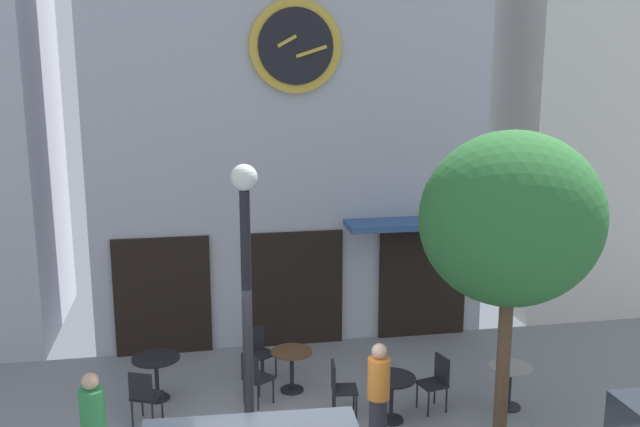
% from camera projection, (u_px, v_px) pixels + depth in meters
% --- Properties ---
extents(clock_building, '(7.76, 4.06, 11.01)m').
position_uv_depth(clock_building, '(285.00, 54.00, 14.33)').
color(clock_building, '#B2B2BC').
rests_on(clock_building, ground_plane).
extents(neighbor_building_right, '(6.36, 4.43, 11.89)m').
position_uv_depth(neighbor_building_right, '(625.00, 44.00, 16.57)').
color(neighbor_building_right, silver).
rests_on(neighbor_building_right, ground_plane).
extents(street_lamp, '(0.36, 0.36, 4.22)m').
position_uv_depth(street_lamp, '(247.00, 314.00, 9.68)').
color(street_lamp, black).
rests_on(street_lamp, ground_plane).
extents(street_tree, '(2.57, 2.31, 4.63)m').
position_uv_depth(street_tree, '(511.00, 220.00, 9.73)').
color(street_tree, brown).
rests_on(street_tree, ground_plane).
extents(cafe_table_center_right, '(0.79, 0.79, 0.74)m').
position_uv_depth(cafe_table_center_right, '(156.00, 368.00, 11.73)').
color(cafe_table_center_right, black).
rests_on(cafe_table_center_right, ground_plane).
extents(cafe_table_center, '(0.71, 0.71, 0.73)m').
position_uv_depth(cafe_table_center, '(292.00, 362.00, 12.04)').
color(cafe_table_center, black).
rests_on(cafe_table_center, ground_plane).
extents(cafe_table_rightmost, '(0.75, 0.75, 0.73)m').
position_uv_depth(cafe_table_rightmost, '(392.00, 389.00, 11.02)').
color(cafe_table_rightmost, black).
rests_on(cafe_table_rightmost, ground_plane).
extents(cafe_table_leftmost, '(0.70, 0.70, 0.72)m').
position_uv_depth(cafe_table_leftmost, '(510.00, 379.00, 11.45)').
color(cafe_table_leftmost, black).
rests_on(cafe_table_leftmost, ground_plane).
extents(cafe_chair_facing_wall, '(0.56, 0.56, 0.90)m').
position_uv_depth(cafe_chair_facing_wall, '(259.00, 348.00, 12.60)').
color(cafe_chair_facing_wall, black).
rests_on(cafe_chair_facing_wall, ground_plane).
extents(cafe_chair_left_end, '(0.44, 0.44, 0.90)m').
position_uv_depth(cafe_chair_left_end, '(339.00, 385.00, 11.17)').
color(cafe_chair_left_end, black).
rests_on(cafe_chair_left_end, ground_plane).
extents(cafe_chair_facing_street, '(0.56, 0.56, 0.90)m').
position_uv_depth(cafe_chair_facing_street, '(255.00, 375.00, 11.52)').
color(cafe_chair_facing_street, black).
rests_on(cafe_chair_facing_street, ground_plane).
extents(cafe_chair_near_lamp, '(0.48, 0.48, 0.90)m').
position_uv_depth(cafe_chair_near_lamp, '(437.00, 379.00, 11.40)').
color(cafe_chair_near_lamp, black).
rests_on(cafe_chair_near_lamp, ground_plane).
extents(cafe_chair_mid_row, '(0.52, 0.52, 0.90)m').
position_uv_depth(cafe_chair_mid_row, '(144.00, 393.00, 10.89)').
color(cafe_chair_mid_row, black).
rests_on(cafe_chair_mid_row, ground_plane).
extents(pedestrian_orange, '(0.38, 0.38, 1.67)m').
position_uv_depth(pedestrian_orange, '(378.00, 397.00, 10.05)').
color(pedestrian_orange, '#2D2D38').
rests_on(pedestrian_orange, ground_plane).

